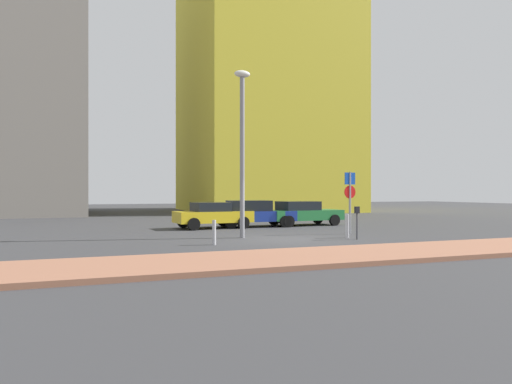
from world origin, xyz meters
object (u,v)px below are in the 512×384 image
(parked_car_green, at_px, (302,213))
(traffic_bollard_near, at_px, (347,226))
(parked_car_yellow, at_px, (213,215))
(parking_meter, at_px, (357,218))
(street_lamp, at_px, (242,139))
(traffic_bollard_mid, at_px, (214,232))
(parked_car_blue, at_px, (252,213))
(parking_sign_post, at_px, (350,195))

(parked_car_green, distance_m, traffic_bollard_near, 7.49)
(parked_car_yellow, relative_size, traffic_bollard_near, 4.12)
(parking_meter, distance_m, street_lamp, 5.81)
(parked_car_green, xyz_separation_m, traffic_bollard_mid, (-7.53, -7.88, -0.28))
(parked_car_green, bearing_deg, traffic_bollard_mid, -133.68)
(traffic_bollard_near, bearing_deg, parked_car_green, 78.28)
(parked_car_green, distance_m, street_lamp, 8.79)
(parked_car_yellow, bearing_deg, traffic_bollard_near, -60.95)
(parked_car_yellow, xyz_separation_m, traffic_bollard_mid, (-2.06, -7.65, -0.27))
(parked_car_yellow, height_order, parked_car_blue, parked_car_blue)
(parked_car_green, distance_m, parking_meter, 8.24)
(parked_car_green, bearing_deg, parking_sign_post, -94.41)
(parked_car_blue, height_order, traffic_bollard_mid, parked_car_blue)
(parked_car_blue, relative_size, traffic_bollard_mid, 5.04)
(parked_car_yellow, relative_size, traffic_bollard_mid, 4.53)
(parked_car_yellow, height_order, street_lamp, street_lamp)
(parking_sign_post, xyz_separation_m, street_lamp, (-5.24, 0.09, 2.37))
(parked_car_green, xyz_separation_m, street_lamp, (-5.69, -5.74, 3.44))
(parked_car_blue, bearing_deg, parking_sign_post, -65.28)
(parking_sign_post, xyz_separation_m, traffic_bollard_mid, (-7.08, -2.05, -1.35))
(parked_car_yellow, bearing_deg, traffic_bollard_mid, -105.06)
(parked_car_yellow, xyz_separation_m, traffic_bollard_near, (3.95, -7.10, -0.22))
(parking_sign_post, relative_size, traffic_bollard_mid, 3.13)
(parking_sign_post, distance_m, traffic_bollard_mid, 7.49)
(parked_car_blue, height_order, parking_sign_post, parking_sign_post)
(parked_car_blue, height_order, street_lamp, street_lamp)
(parked_car_blue, relative_size, traffic_bollard_near, 4.57)
(parked_car_yellow, xyz_separation_m, parked_car_green, (5.47, 0.23, 0.01))
(parked_car_yellow, distance_m, traffic_bollard_mid, 7.93)
(parking_meter, bearing_deg, parked_car_blue, 101.15)
(traffic_bollard_near, bearing_deg, parked_car_blue, 102.37)
(parking_sign_post, distance_m, street_lamp, 5.75)
(parked_car_green, relative_size, street_lamp, 0.64)
(parked_car_yellow, height_order, traffic_bollard_mid, parked_car_yellow)
(parking_sign_post, bearing_deg, traffic_bollard_mid, -163.87)
(traffic_bollard_mid, bearing_deg, parked_car_yellow, 74.94)
(parked_car_yellow, height_order, traffic_bollard_near, parked_car_yellow)
(parked_car_yellow, height_order, parking_meter, parked_car_yellow)
(traffic_bollard_near, distance_m, traffic_bollard_mid, 6.03)
(parking_sign_post, xyz_separation_m, parking_meter, (-1.08, -2.26, -0.93))
(parking_meter, bearing_deg, parking_sign_post, 64.42)
(parked_car_blue, bearing_deg, street_lamp, -114.20)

